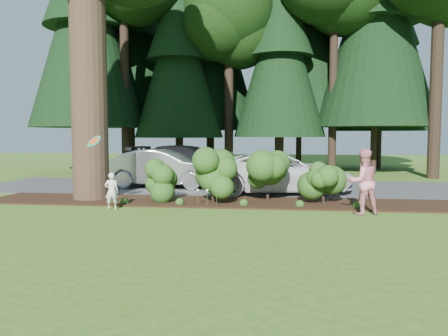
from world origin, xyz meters
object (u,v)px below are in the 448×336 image
object	(u,v)px
adult	(363,182)
frisbee	(94,141)
child	(112,191)
car_silver_wagon	(164,168)
car_dark_suv	(189,163)
car_white_suv	(280,173)

from	to	relation	value
adult	frisbee	bearing A→B (deg)	-15.54
child	frisbee	xyz separation A→B (m)	(-0.63, 0.24, 1.51)
car_silver_wagon	child	xyz separation A→B (m)	(-0.19, -5.41, -0.28)
car_dark_suv	frisbee	distance (m)	8.22
adult	car_dark_suv	bearing A→B (deg)	-64.86
car_white_suv	car_dark_suv	world-z (taller)	car_dark_suv
child	adult	world-z (taller)	adult
car_silver_wagon	frisbee	distance (m)	5.39
adult	frisbee	distance (m)	8.18
car_dark_suv	adult	distance (m)	10.61
car_silver_wagon	car_white_suv	world-z (taller)	car_silver_wagon
child	frisbee	size ratio (longest dim) A/B	1.96
car_silver_wagon	frisbee	xyz separation A→B (m)	(-0.82, -5.18, 1.24)
car_silver_wagon	car_white_suv	bearing A→B (deg)	-100.84
car_white_suv	car_dark_suv	distance (m)	5.98
car_white_suv	car_silver_wagon	bearing A→B (deg)	66.47
car_white_suv	frisbee	xyz separation A→B (m)	(-5.78, -4.00, 1.26)
car_white_suv	child	distance (m)	6.68
car_silver_wagon	frisbee	bearing A→B (deg)	173.44
adult	car_silver_wagon	bearing A→B (deg)	-50.65
adult	car_white_suv	bearing A→B (deg)	-75.28
car_silver_wagon	car_white_suv	distance (m)	5.10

